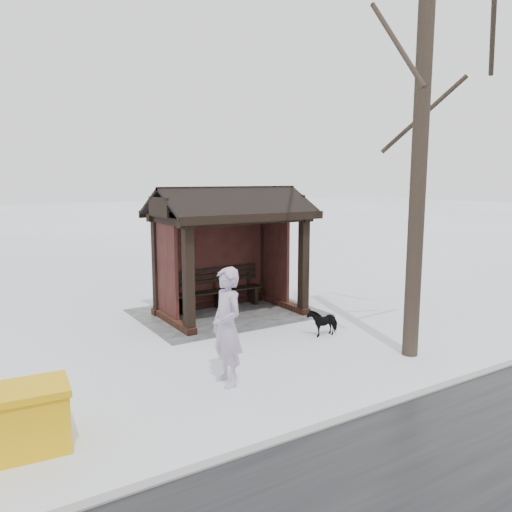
{
  "coord_description": "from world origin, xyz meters",
  "views": [
    {
      "loc": [
        5.68,
        10.28,
        3.27
      ],
      "look_at": [
        -0.22,
        0.8,
        1.53
      ],
      "focal_mm": 35.0,
      "sensor_mm": 36.0,
      "label": 1
    }
  ],
  "objects": [
    {
      "name": "trampled_patch",
      "position": [
        0.0,
        -0.2,
        0.01
      ],
      "size": [
        4.2,
        3.2,
        0.02
      ],
      "primitive_type": "cube",
      "color": "gray",
      "rests_on": "ground"
    },
    {
      "name": "tree_near",
      "position": [
        -1.5,
        4.2,
        6.16
      ],
      "size": [
        3.42,
        3.42,
        9.03
      ],
      "color": "black",
      "rests_on": "ground"
    },
    {
      "name": "grit_bin",
      "position": [
        5.09,
        4.04,
        0.41
      ],
      "size": [
        1.12,
        0.81,
        0.81
      ],
      "rotation": [
        0.0,
        0.0,
        -0.09
      ],
      "color": "#E1A60D",
      "rests_on": "ground"
    },
    {
      "name": "ground",
      "position": [
        0.0,
        0.0,
        0.0
      ],
      "size": [
        120.0,
        120.0,
        0.0
      ],
      "primitive_type": "plane",
      "color": "white",
      "rests_on": "ground"
    },
    {
      "name": "kerb",
      "position": [
        0.0,
        5.5,
        0.01
      ],
      "size": [
        120.0,
        0.15,
        0.06
      ],
      "primitive_type": "cube",
      "color": "gray",
      "rests_on": "ground"
    },
    {
      "name": "dog",
      "position": [
        -0.89,
        2.4,
        0.28
      ],
      "size": [
        0.67,
        0.31,
        0.56
      ],
      "primitive_type": "imported",
      "rotation": [
        0.0,
        0.0,
        1.59
      ],
      "color": "black",
      "rests_on": "ground"
    },
    {
      "name": "pedestrian",
      "position": [
        2.05,
        3.57,
        0.95
      ],
      "size": [
        0.46,
        0.7,
        1.9
      ],
      "primitive_type": "imported",
      "rotation": [
        0.0,
        0.0,
        1.56
      ],
      "color": "#B0A0BC",
      "rests_on": "ground"
    },
    {
      "name": "bus_shelter",
      "position": [
        0.0,
        -0.16,
        2.17
      ],
      "size": [
        3.6,
        2.4,
        3.09
      ],
      "color": "#381C14",
      "rests_on": "ground"
    }
  ]
}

